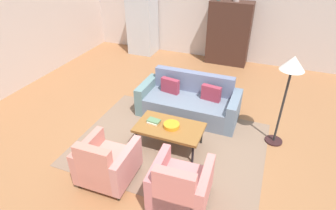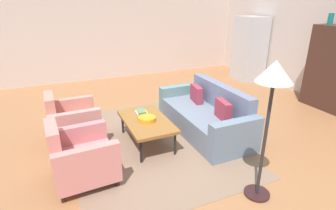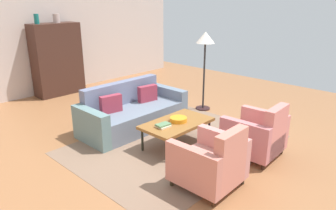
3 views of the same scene
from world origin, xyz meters
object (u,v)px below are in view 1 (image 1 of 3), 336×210
at_px(couch, 189,102).
at_px(book_stack, 154,121).
at_px(floor_lamp, 291,72).
at_px(armchair_left, 106,165).
at_px(fruit_bowl, 171,125).
at_px(refrigerator, 142,24).
at_px(armchair_right, 180,187).
at_px(coffee_table, 170,128).
at_px(cabinet, 229,33).

height_order(couch, book_stack, couch).
bearing_deg(couch, floor_lamp, 168.77).
bearing_deg(book_stack, armchair_left, -103.61).
bearing_deg(fruit_bowl, refrigerator, 121.66).
bearing_deg(refrigerator, book_stack, -61.85).
xyz_separation_m(armchair_right, fruit_bowl, (-0.57, 1.17, 0.12)).
height_order(coffee_table, floor_lamp, floor_lamp).
relative_size(coffee_table, fruit_bowl, 4.19).
xyz_separation_m(armchair_right, floor_lamp, (1.20, 2.00, 1.10)).
bearing_deg(armchair_right, coffee_table, 114.44).
bearing_deg(coffee_table, couch, 90.00).
bearing_deg(coffee_table, armchair_right, -62.65).
bearing_deg(armchair_right, couch, 101.47).
height_order(fruit_bowl, book_stack, fruit_bowl).
distance_m(couch, armchair_right, 2.43).
xyz_separation_m(coffee_table, refrigerator, (-2.54, 4.18, 0.53)).
relative_size(armchair_left, floor_lamp, 0.51).
bearing_deg(fruit_bowl, armchair_left, -118.61).
relative_size(coffee_table, book_stack, 4.92).
relative_size(cabinet, floor_lamp, 1.05).
xyz_separation_m(book_stack, refrigerator, (-2.23, 4.16, 0.47)).
xyz_separation_m(armchair_left, armchair_right, (1.20, 0.00, 0.00)).
bearing_deg(book_stack, refrigerator, 118.15).
height_order(coffee_table, fruit_bowl, fruit_bowl).
distance_m(fruit_bowl, cabinet, 4.31).
bearing_deg(coffee_table, book_stack, 177.02).
bearing_deg(book_stack, armchair_right, -52.25).
bearing_deg(refrigerator, cabinet, 2.20).
relative_size(couch, floor_lamp, 1.22).
xyz_separation_m(book_stack, cabinet, (0.50, 4.27, 0.44)).
distance_m(couch, armchair_left, 2.43).
distance_m(fruit_bowl, floor_lamp, 2.18).
distance_m(armchair_right, fruit_bowl, 1.30).
height_order(coffee_table, refrigerator, refrigerator).
bearing_deg(floor_lamp, couch, 168.84).
distance_m(cabinet, floor_lamp, 3.85).
distance_m(couch, floor_lamp, 2.17).
bearing_deg(cabinet, book_stack, -96.63).
relative_size(coffee_table, refrigerator, 0.65).
height_order(refrigerator, floor_lamp, refrigerator).
distance_m(book_stack, floor_lamp, 2.47).
xyz_separation_m(fruit_bowl, floor_lamp, (1.76, 0.83, 0.98)).
relative_size(armchair_right, cabinet, 0.49).
height_order(armchair_left, refrigerator, refrigerator).
relative_size(couch, armchair_left, 2.39).
xyz_separation_m(armchair_left, fruit_bowl, (0.64, 1.17, 0.12)).
bearing_deg(cabinet, coffee_table, -92.46).
height_order(fruit_bowl, refrigerator, refrigerator).
bearing_deg(book_stack, coffee_table, -2.98).
bearing_deg(armchair_left, floor_lamp, 38.48).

